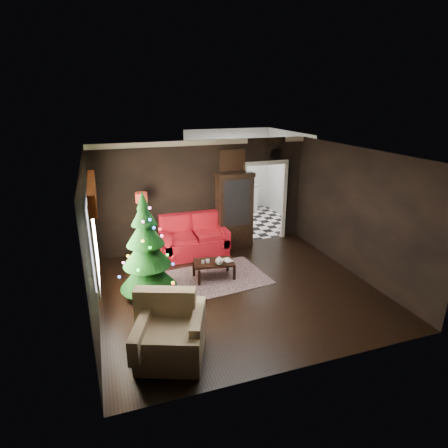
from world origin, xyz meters
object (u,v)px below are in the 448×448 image
object	(u,v)px
loveseat	(194,236)
wall_clock	(275,154)
teapot	(219,261)
curio_cabinet	(234,212)
kitchen_table	(238,215)
coffee_table	(214,270)
christmas_tree	(146,248)
armchair	(170,331)
floor_lamp	(144,229)

from	to	relation	value
loveseat	wall_clock	size ratio (longest dim) A/B	5.31
teapot	wall_clock	size ratio (longest dim) A/B	0.60
curio_cabinet	kitchen_table	xyz separation A→B (m)	(0.65, 1.43, -0.57)
coffee_table	teapot	world-z (taller)	teapot
curio_cabinet	coffee_table	size ratio (longest dim) A/B	2.21
curio_cabinet	kitchen_table	distance (m)	1.67
teapot	wall_clock	bearing A→B (deg)	41.97
christmas_tree	armchair	world-z (taller)	christmas_tree
floor_lamp	curio_cabinet	bearing A→B (deg)	4.99
teapot	kitchen_table	distance (m)	3.64
loveseat	teapot	size ratio (longest dim) A/B	8.92
armchair	teapot	distance (m)	2.55
curio_cabinet	wall_clock	bearing A→B (deg)	8.53
wall_clock	armchair	bearing A→B (deg)	-131.92
coffee_table	kitchen_table	size ratio (longest dim) A/B	1.15
floor_lamp	coffee_table	bearing A→B (deg)	-47.40
loveseat	wall_clock	world-z (taller)	wall_clock
coffee_table	armchair	bearing A→B (deg)	-121.40
loveseat	wall_clock	xyz separation A→B (m)	(2.35, 0.40, 1.88)
armchair	kitchen_table	bearing A→B (deg)	80.49
armchair	curio_cabinet	bearing A→B (deg)	78.51
armchair	kitchen_table	xyz separation A→B (m)	(3.12, 5.33, -0.09)
armchair	wall_clock	world-z (taller)	wall_clock
curio_cabinet	coffee_table	bearing A→B (deg)	-123.49
christmas_tree	armchair	xyz separation A→B (m)	(0.06, -1.95, -0.59)
coffee_table	curio_cabinet	bearing A→B (deg)	56.51
armchair	wall_clock	xyz separation A→B (m)	(3.67, 4.08, 1.92)
armchair	teapot	bearing A→B (deg)	75.98
kitchen_table	curio_cabinet	bearing A→B (deg)	-114.44
christmas_tree	floor_lamp	bearing A→B (deg)	84.75
floor_lamp	wall_clock	distance (m)	3.91
loveseat	floor_lamp	world-z (taller)	floor_lamp
floor_lamp	coffee_table	world-z (taller)	floor_lamp
armchair	coffee_table	distance (m)	2.69
wall_clock	kitchen_table	xyz separation A→B (m)	(-0.55, 1.25, -2.00)
coffee_table	kitchen_table	bearing A→B (deg)	60.56
loveseat	kitchen_table	distance (m)	2.45
floor_lamp	teapot	size ratio (longest dim) A/B	9.25
curio_cabinet	teapot	distance (m)	2.12
teapot	loveseat	bearing A→B (deg)	95.10
coffee_table	loveseat	bearing A→B (deg)	93.26
teapot	wall_clock	distance (m)	3.52
curio_cabinet	christmas_tree	world-z (taller)	christmas_tree
christmas_tree	teapot	bearing A→B (deg)	5.57
floor_lamp	armchair	bearing A→B (deg)	-91.51
loveseat	wall_clock	bearing A→B (deg)	9.66
floor_lamp	kitchen_table	size ratio (longest dim) A/B	2.35
loveseat	floor_lamp	bearing A→B (deg)	179.38
floor_lamp	teapot	bearing A→B (deg)	-49.63
curio_cabinet	christmas_tree	distance (m)	3.20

